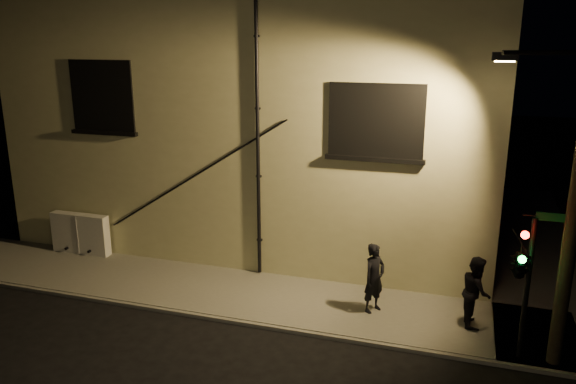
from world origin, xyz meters
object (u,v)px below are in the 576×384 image
(pedestrian_a, at_px, (374,278))
(pedestrian_b, at_px, (476,291))
(streetlamp_pole, at_px, (571,199))
(traffic_signal, at_px, (521,262))
(utility_cabinet, at_px, (81,234))

(pedestrian_a, relative_size, pedestrian_b, 1.03)
(pedestrian_b, distance_m, streetlamp_pole, 3.51)
(pedestrian_b, height_order, traffic_signal, traffic_signal)
(utility_cabinet, distance_m, traffic_signal, 13.75)
(traffic_signal, bearing_deg, pedestrian_a, 158.18)
(pedestrian_a, height_order, pedestrian_b, pedestrian_a)
(pedestrian_a, xyz_separation_m, traffic_signal, (3.35, -1.34, 1.40))
(pedestrian_b, bearing_deg, traffic_signal, -156.11)
(pedestrian_a, xyz_separation_m, pedestrian_b, (2.55, 0.03, -0.03))
(traffic_signal, height_order, streetlamp_pole, streetlamp_pole)
(utility_cabinet, distance_m, pedestrian_b, 12.68)
(utility_cabinet, relative_size, streetlamp_pole, 0.28)
(traffic_signal, bearing_deg, streetlamp_pole, 11.51)
(traffic_signal, xyz_separation_m, streetlamp_pole, (0.84, 0.17, 1.45))
(pedestrian_a, bearing_deg, pedestrian_b, -55.63)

